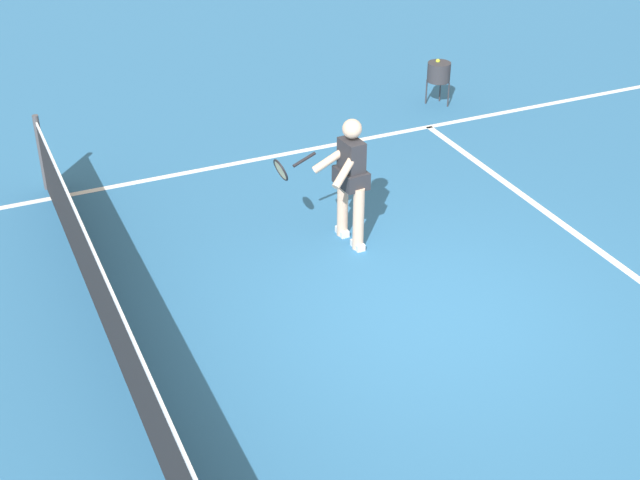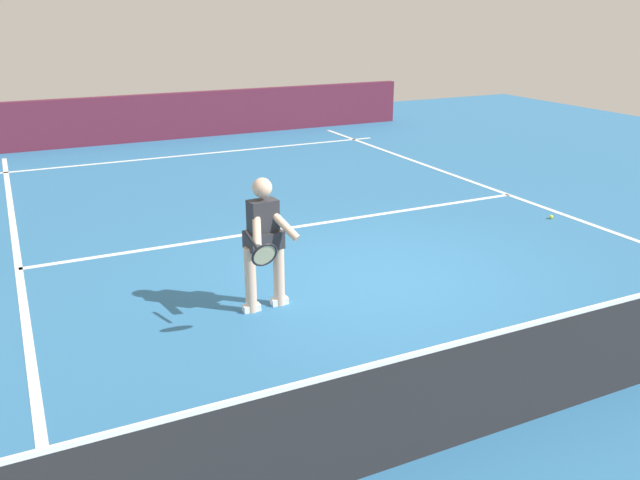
% 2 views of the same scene
% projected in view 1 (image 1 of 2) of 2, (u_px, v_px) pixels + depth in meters
% --- Properties ---
extents(ground_plane, '(28.48, 28.48, 0.00)m').
position_uv_depth(ground_plane, '(426.00, 313.00, 9.36)').
color(ground_plane, teal).
extents(service_line_marking, '(8.37, 0.10, 0.01)m').
position_uv_depth(service_line_marking, '(614.00, 261.00, 10.23)').
color(service_line_marking, white).
rests_on(service_line_marking, ground).
extents(sideline_right_marking, '(0.10, 19.91, 0.01)m').
position_uv_depth(sideline_right_marking, '(277.00, 156.00, 12.64)').
color(sideline_right_marking, white).
rests_on(sideline_right_marking, ground).
extents(court_net, '(9.05, 0.08, 1.03)m').
position_uv_depth(court_net, '(126.00, 352.00, 8.02)').
color(court_net, '#4C4C51').
rests_on(court_net, ground).
extents(tennis_player, '(0.74, 0.97, 1.55)m').
position_uv_depth(tennis_player, '(348.00, 177.00, 10.19)').
color(tennis_player, beige).
rests_on(tennis_player, ground).
extents(ball_hopper, '(0.36, 0.36, 0.74)m').
position_uv_depth(ball_hopper, '(439.00, 72.00, 13.98)').
color(ball_hopper, '#333338').
rests_on(ball_hopper, ground).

